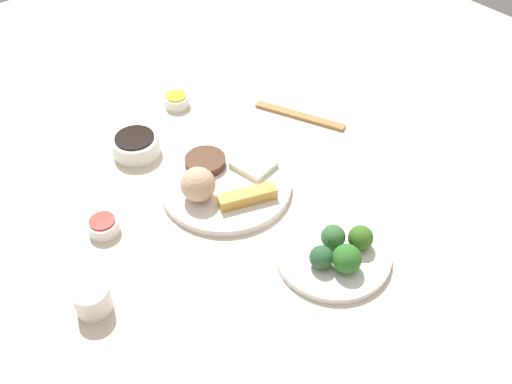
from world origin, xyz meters
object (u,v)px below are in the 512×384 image
object	(u,v)px
main_plate	(227,184)
teacup	(92,299)
chopsticks_pair	(300,116)
broccoli_plate	(332,254)
sauce_ramekin_hot_mustard	(177,101)
sauce_ramekin_sweet_and_sour	(104,226)
soy_sauce_bowl	(136,145)

from	to	relation	value
main_plate	teacup	xyz separation A→B (m)	(0.35, 0.09, 0.02)
main_plate	chopsticks_pair	xyz separation A→B (m)	(-0.28, -0.08, -0.00)
main_plate	broccoli_plate	distance (m)	0.27
main_plate	sauce_ramekin_hot_mustard	world-z (taller)	sauce_ramekin_hot_mustard
sauce_ramekin_sweet_and_sour	teacup	xyz separation A→B (m)	(0.10, 0.14, 0.01)
soy_sauce_bowl	teacup	bearing A→B (deg)	48.86
main_plate	sauce_ramekin_hot_mustard	bearing A→B (deg)	-104.93
soy_sauce_bowl	chopsticks_pair	world-z (taller)	soy_sauce_bowl
soy_sauce_bowl	chopsticks_pair	bearing A→B (deg)	159.57
main_plate	soy_sauce_bowl	bearing A→B (deg)	-68.49
main_plate	sauce_ramekin_sweet_and_sour	xyz separation A→B (m)	(0.25, -0.05, 0.01)
chopsticks_pair	main_plate	bearing A→B (deg)	16.13
broccoli_plate	chopsticks_pair	world-z (taller)	broccoli_plate
chopsticks_pair	teacup	bearing A→B (deg)	15.17
main_plate	sauce_ramekin_sweet_and_sour	world-z (taller)	sauce_ramekin_sweet_and_sour
main_plate	chopsticks_pair	world-z (taller)	main_plate
sauce_ramekin_hot_mustard	teacup	size ratio (longest dim) A/B	0.97
teacup	sauce_ramekin_sweet_and_sour	bearing A→B (deg)	-124.16
sauce_ramekin_sweet_and_sour	chopsticks_pair	world-z (taller)	sauce_ramekin_sweet_and_sour
teacup	main_plate	bearing A→B (deg)	-165.59
main_plate	chopsticks_pair	bearing A→B (deg)	-163.87
main_plate	sauce_ramekin_sweet_and_sour	size ratio (longest dim) A/B	4.54
broccoli_plate	sauce_ramekin_sweet_and_sour	xyz separation A→B (m)	(0.29, -0.32, 0.01)
teacup	chopsticks_pair	size ratio (longest dim) A/B	0.27
broccoli_plate	sauce_ramekin_hot_mustard	size ratio (longest dim) A/B	3.59
sauce_ramekin_hot_mustard	teacup	distance (m)	0.58
sauce_ramekin_sweet_and_sour	sauce_ramekin_hot_mustard	xyz separation A→B (m)	(-0.33, -0.25, 0.00)
teacup	chopsticks_pair	xyz separation A→B (m)	(-0.63, -0.17, -0.02)
main_plate	broccoli_plate	world-z (taller)	main_plate
main_plate	sauce_ramekin_sweet_and_sour	distance (m)	0.26
broccoli_plate	soy_sauce_bowl	distance (m)	0.49
sauce_ramekin_hot_mustard	teacup	world-z (taller)	teacup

